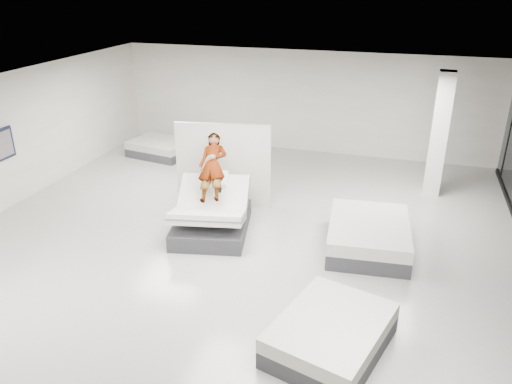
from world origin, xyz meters
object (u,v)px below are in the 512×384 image
at_px(person, 213,175).
at_px(divider_panel, 223,165).
at_px(column, 439,135).
at_px(hero_bed, 212,216).
at_px(flat_bed_left_far, 161,148).
at_px(flat_bed_right_far, 368,235).
at_px(remote, 220,190).
at_px(flat_bed_right_near, 331,335).

bearing_deg(person, divider_panel, 87.28).
height_order(person, column, column).
xyz_separation_m(hero_bed, flat_bed_left_far, (-3.50, 4.35, -0.15)).
distance_m(flat_bed_right_far, column, 3.87).
xyz_separation_m(divider_panel, flat_bed_left_far, (-3.25, 2.91, -0.80)).
relative_size(flat_bed_right_far, column, 0.72).
distance_m(remote, divider_panel, 1.51).
distance_m(person, remote, 0.46).
distance_m(divider_panel, flat_bed_right_far, 3.90).
bearing_deg(remote, flat_bed_right_far, -6.71).
bearing_deg(divider_panel, remote, -82.36).
height_order(person, flat_bed_left_far, person).
relative_size(divider_panel, flat_bed_right_near, 1.02).
height_order(person, flat_bed_right_near, person).
relative_size(remote, divider_panel, 0.06).
xyz_separation_m(person, flat_bed_right_far, (3.46, -0.01, -0.95)).
xyz_separation_m(flat_bed_right_near, column, (1.54, 6.73, 1.33)).
relative_size(hero_bed, column, 0.73).
relative_size(remote, flat_bed_right_far, 0.06).
height_order(person, divider_panel, divider_panel).
relative_size(hero_bed, person, 1.39).
bearing_deg(hero_bed, flat_bed_left_far, 128.81).
bearing_deg(flat_bed_right_far, person, 179.87).
bearing_deg(divider_panel, flat_bed_left_far, 127.59).
bearing_deg(column, hero_bed, -141.81).
bearing_deg(divider_panel, person, -91.37).
xyz_separation_m(divider_panel, flat_bed_right_far, (3.65, -1.14, -0.75)).
bearing_deg(column, divider_panel, -155.45).
xyz_separation_m(flat_bed_left_far, column, (8.20, -0.65, 1.35)).
bearing_deg(flat_bed_left_far, divider_panel, -41.84).
bearing_deg(flat_bed_left_far, person, -49.68).
relative_size(flat_bed_left_far, column, 0.62).
distance_m(remote, column, 5.83).
height_order(hero_bed, flat_bed_left_far, hero_bed).
height_order(hero_bed, divider_panel, divider_panel).
height_order(flat_bed_right_far, flat_bed_left_far, flat_bed_right_far).
bearing_deg(flat_bed_right_near, column, 77.08).
bearing_deg(flat_bed_right_far, hero_bed, -175.06).
bearing_deg(hero_bed, person, 101.91).
bearing_deg(column, flat_bed_right_far, -110.94).
relative_size(remote, flat_bed_left_far, 0.07).
distance_m(flat_bed_right_far, flat_bed_right_near, 3.33).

